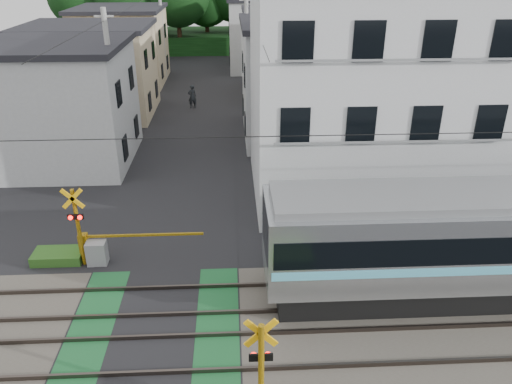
{
  "coord_description": "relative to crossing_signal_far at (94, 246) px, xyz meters",
  "views": [
    {
      "loc": [
        2.44,
        -12.01,
        10.17
      ],
      "look_at": [
        3.33,
        5.0,
        2.08
      ],
      "focal_mm": 35.0,
      "sensor_mm": 36.0,
      "label": 1
    }
  ],
  "objects": [
    {
      "name": "ground",
      "position": [
        2.59,
        -3.65,
        -0.71
      ],
      "size": [
        120.0,
        120.0,
        0.0
      ],
      "primitive_type": "plane",
      "color": "black"
    },
    {
      "name": "track_bed",
      "position": [
        2.59,
        -3.65,
        -0.67
      ],
      "size": [
        120.0,
        120.0,
        0.14
      ],
      "color": "#47423A",
      "rests_on": "ground"
    },
    {
      "name": "crossing_signal_far",
      "position": [
        0.0,
        0.0,
        0.0
      ],
      "size": [
        4.74,
        0.65,
        3.09
      ],
      "color": "#FFB50D",
      "rests_on": "ground"
    },
    {
      "name": "apartment_block",
      "position": [
        11.09,
        5.84,
        3.94
      ],
      "size": [
        10.2,
        8.36,
        9.3
      ],
      "color": "silver",
      "rests_on": "ground"
    },
    {
      "name": "houses_row",
      "position": [
        2.84,
        22.27,
        2.53
      ],
      "size": [
        22.07,
        31.35,
        6.8
      ],
      "color": "#B1B4B6",
      "rests_on": "ground"
    },
    {
      "name": "tree_hill",
      "position": [
        2.74,
        45.16,
        4.47
      ],
      "size": [
        40.0,
        12.99,
        10.74
      ],
      "color": "#113512",
      "rests_on": "ground"
    },
    {
      "name": "catenary",
      "position": [
        8.59,
        -3.62,
        2.98
      ],
      "size": [
        60.0,
        5.04,
        7.0
      ],
      "color": "#2D2D33",
      "rests_on": "ground"
    },
    {
      "name": "utility_poles",
      "position": [
        1.53,
        19.35,
        3.37
      ],
      "size": [
        7.9,
        42.0,
        8.0
      ],
      "color": "#A5A5A0",
      "rests_on": "ground"
    },
    {
      "name": "pedestrian",
      "position": [
        2.24,
        20.49,
        0.14
      ],
      "size": [
        0.72,
        0.58,
        1.69
      ],
      "primitive_type": "imported",
      "rotation": [
        0.0,
        0.0,
        3.47
      ],
      "color": "#21252A",
      "rests_on": "ground"
    },
    {
      "name": "weed_patches",
      "position": [
        4.34,
        -3.74,
        -0.53
      ],
      "size": [
        10.25,
        8.8,
        0.4
      ],
      "color": "#2D5E1E",
      "rests_on": "ground"
    }
  ]
}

